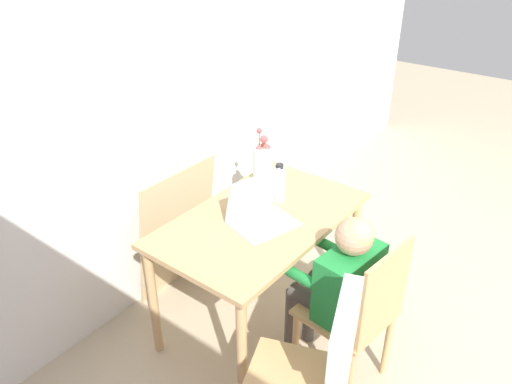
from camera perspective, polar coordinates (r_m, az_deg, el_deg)
wall_back at (r=3.05m, az=-8.86°, el=11.37°), size 6.40×0.05×2.50m
dining_table at (r=2.76m, az=0.55°, el=-4.51°), size 1.20×0.71×0.73m
chair_occupied at (r=2.55m, az=11.53°, el=-13.57°), size 0.45×0.45×0.90m
chair_spare at (r=2.13m, az=7.74°, el=-18.49°), size 0.52×0.54×0.91m
person_seated at (r=2.49m, az=9.61°, el=-9.61°), size 0.40×0.46×0.99m
laptop at (r=2.64m, az=0.33°, el=-2.25°), size 0.38×0.34×0.26m
flower_vase at (r=2.99m, az=0.75°, el=3.35°), size 0.11×0.11×0.35m
water_bottle at (r=2.81m, az=2.66°, el=0.99°), size 0.07×0.07×0.23m
cardboard_panel at (r=3.19m, az=-8.94°, el=-4.20°), size 0.60×0.14×0.86m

